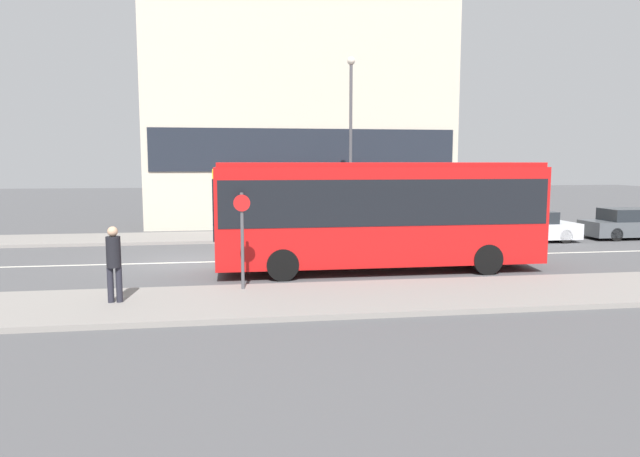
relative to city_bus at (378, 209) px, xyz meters
name	(u,v)px	position (x,y,z in m)	size (l,w,h in m)	color
ground_plane	(189,262)	(-6.18, 2.40, -2.00)	(120.00, 120.00, 0.00)	#4F4F51
sidewalk_near	(169,304)	(-6.18, -3.85, -1.94)	(44.00, 3.50, 0.13)	gray
sidewalk_far	(200,237)	(-6.18, 8.65, -1.94)	(44.00, 3.50, 0.13)	gray
lane_centerline	(189,262)	(-6.18, 2.40, -2.00)	(41.80, 0.16, 0.01)	silver
apartment_block_left_tower	(299,91)	(-0.85, 14.82, 5.48)	(16.61, 5.92, 14.98)	beige
city_bus	(378,209)	(0.00, 0.00, 0.00)	(10.38, 2.63, 3.49)	red
parked_car_0	(527,227)	(8.24, 5.67, -1.36)	(4.23, 1.88, 1.34)	silver
parked_car_1	(632,224)	(13.54, 5.87, -1.35)	(4.54, 1.73, 1.38)	#4C5156
pedestrian_near_stop	(114,259)	(-7.46, -3.70, -0.81)	(0.35, 0.34, 1.85)	#23232D
bus_stop_sign	(242,233)	(-4.38, -2.68, -0.36)	(0.44, 0.12, 2.57)	#4C4C51
street_lamp	(351,130)	(0.65, 7.66, 2.92)	(0.36, 0.36, 8.01)	#4C4C51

